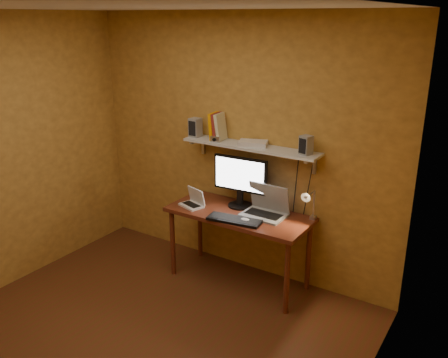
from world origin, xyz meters
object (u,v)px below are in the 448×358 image
Objects in this scene: mouse at (245,220)px; desk_lamp at (309,202)px; speaker_left at (195,127)px; wall_shelf at (250,147)px; laptop at (266,207)px; monitor at (240,179)px; speaker_right at (306,145)px; router at (253,143)px; netbook at (194,201)px; desk at (239,221)px; keyboard at (234,220)px; shelf_camera at (215,139)px.

mouse is 0.28× the size of desk_lamp.
desk_lamp is at bearing -0.95° from speaker_left.
desk_lamp is (0.66, -0.07, -0.40)m from wall_shelf.
wall_shelf is 13.41× the size of mouse.
laptop is at bearing -176.00° from desk_lamp.
speaker_right reaches higher than monitor.
speaker_left is at bearing -179.45° from router.
router is at bearing 2.46° from speaker_left.
netbook is 0.64m from mouse.
wall_shelf reaches higher than desk.
speaker_right is (0.33, 0.09, 0.63)m from laptop.
shelf_camera reaches higher than keyboard.
wall_shelf reaches higher than mouse.
speaker_left reaches higher than keyboard.
monitor is at bearing 6.08° from shelf_camera.
speaker_right reaches higher than desk_lamp.
netbook is 1.43× the size of speaker_left.
speaker_left is (-1.30, 0.06, 0.51)m from desk_lamp.
monitor is at bearing 129.43° from mouse.
wall_shelf is 0.71m from mouse.
wall_shelf reaches higher than netbook.
monitor is at bearing 117.73° from desk.
desk is 5.14× the size of netbook.
speaker_right is at bearing -1.62° from router.
desk_lamp is at bearing 32.21° from mouse.
speaker_right is at bearing 1.48° from speaker_left.
laptop is 2.15× the size of speaker_left.
wall_shelf reaches higher than keyboard.
shelf_camera is at bearing -166.89° from wall_shelf.
keyboard is (0.07, -0.20, 0.10)m from desk.
router is at bearing 6.93° from wall_shelf.
router is at bearing 24.51° from monitor.
wall_shelf is at bearing 90.00° from desk.
keyboard is 1.08m from speaker_left.
mouse is at bearing -45.27° from desk.
monitor is 0.38m from laptop.
shelf_camera is (-0.42, 0.32, 0.64)m from keyboard.
netbook reaches higher than keyboard.
netbook is (-0.47, -0.29, -0.56)m from wall_shelf.
desk_lamp reaches higher than mouse.
wall_shelf is 0.58m from speaker_right.
router is at bearing -164.77° from speaker_right.
mouse is (0.09, 0.04, 0.01)m from keyboard.
keyboard is 0.75m from router.
netbook is 2.75× the size of shelf_camera.
shelf_camera reaches higher than monitor.
router reaches higher than keyboard.
keyboard is (0.54, -0.11, -0.04)m from netbook.
netbook reaches higher than mouse.
mouse is at bearing 10.67° from netbook.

